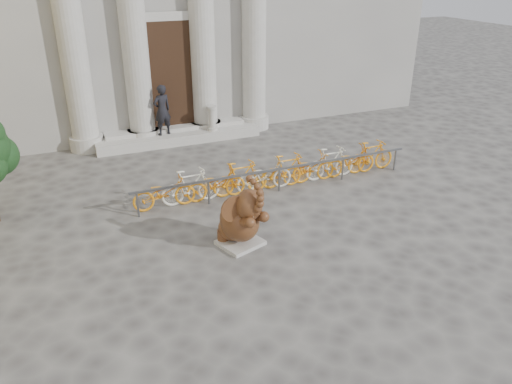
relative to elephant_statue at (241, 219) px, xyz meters
name	(u,v)px	position (x,y,z in m)	size (l,w,h in m)	color
ground	(294,275)	(0.58, -1.61, -0.68)	(80.00, 80.00, 0.00)	#474442
entrance_steps	(178,136)	(0.58, 7.79, -0.50)	(6.00, 1.20, 0.36)	#A8A59E
elephant_statue	(241,219)	(0.00, 0.00, 0.00)	(1.25, 1.49, 1.88)	#A8A59E
bike_rack	(275,172)	(2.10, 2.62, -0.18)	(8.54, 0.53, 1.00)	slate
pedestrian	(162,110)	(0.03, 7.69, 0.58)	(0.66, 0.43, 1.81)	black
balustrade_post	(212,119)	(1.80, 7.49, 0.10)	(0.37, 0.37, 0.91)	#A8A59E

